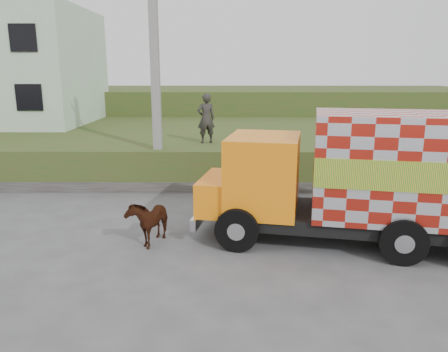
{
  "coord_description": "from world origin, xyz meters",
  "views": [
    {
      "loc": [
        1.52,
        -11.11,
        4.29
      ],
      "look_at": [
        1.44,
        1.24,
        1.3
      ],
      "focal_mm": 35.0,
      "sensor_mm": 36.0,
      "label": 1
    }
  ],
  "objects_px": {
    "cow": "(149,220)",
    "utility_pole": "(155,77)",
    "pedestrian": "(206,118)",
    "cargo_truck": "(365,178)"
  },
  "relations": [
    {
      "from": "cow",
      "to": "utility_pole",
      "type": "bearing_deg",
      "value": 113.13
    },
    {
      "from": "cow",
      "to": "pedestrian",
      "type": "relative_size",
      "value": 0.73
    },
    {
      "from": "cargo_truck",
      "to": "cow",
      "type": "bearing_deg",
      "value": -168.89
    },
    {
      "from": "cargo_truck",
      "to": "utility_pole",
      "type": "bearing_deg",
      "value": 149.9
    },
    {
      "from": "cow",
      "to": "pedestrian",
      "type": "xyz_separation_m",
      "value": [
        1.16,
        6.6,
        1.87
      ]
    },
    {
      "from": "utility_pole",
      "to": "pedestrian",
      "type": "relative_size",
      "value": 4.13
    },
    {
      "from": "utility_pole",
      "to": "cow",
      "type": "height_order",
      "value": "utility_pole"
    },
    {
      "from": "cargo_truck",
      "to": "cow",
      "type": "distance_m",
      "value": 5.51
    },
    {
      "from": "cow",
      "to": "pedestrian",
      "type": "bearing_deg",
      "value": 97.21
    },
    {
      "from": "utility_pole",
      "to": "cargo_truck",
      "type": "distance_m",
      "value": 8.24
    }
  ]
}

